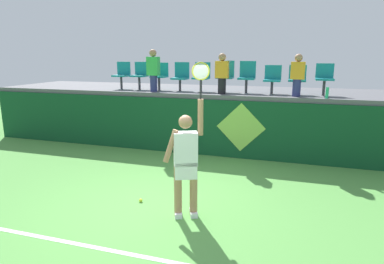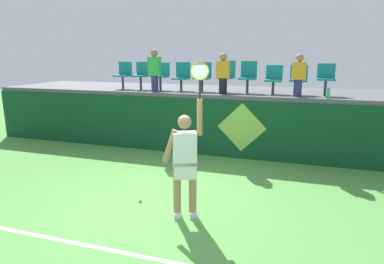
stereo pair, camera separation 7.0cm
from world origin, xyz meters
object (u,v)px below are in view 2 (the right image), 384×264
at_px(stadium_chair_1, 142,74).
at_px(stadium_chair_5, 227,75).
at_px(stadium_chair_0, 124,73).
at_px(stadium_chair_3, 182,75).
at_px(stadium_chair_7, 274,78).
at_px(water_bottle, 328,93).
at_px(spectator_2, 299,75).
at_px(spectator_1, 155,69).
at_px(stadium_chair_4, 203,75).
at_px(tennis_player, 185,160).
at_px(stadium_chair_2, 161,74).
at_px(stadium_chair_8, 299,78).
at_px(stadium_chair_6, 248,75).
at_px(stadium_chair_9, 326,77).
at_px(tennis_ball, 140,200).
at_px(spectator_0, 223,73).

xyz_separation_m(stadium_chair_1, stadium_chair_5, (2.62, 0.01, 0.02)).
bearing_deg(stadium_chair_0, stadium_chair_3, 0.17).
bearing_deg(stadium_chair_7, water_bottle, -27.19).
bearing_deg(spectator_2, spectator_1, 179.97).
relative_size(stadium_chair_4, spectator_1, 0.70).
distance_m(water_bottle, stadium_chair_1, 5.29).
xyz_separation_m(stadium_chair_3, spectator_1, (-0.65, -0.47, 0.18)).
xyz_separation_m(stadium_chair_5, spectator_2, (1.91, -0.47, 0.06)).
bearing_deg(spectator_1, stadium_chair_3, 35.92).
height_order(tennis_player, spectator_1, spectator_1).
bearing_deg(stadium_chair_2, stadium_chair_1, 179.92).
bearing_deg(stadium_chair_7, stadium_chair_8, -0.09).
height_order(water_bottle, stadium_chair_5, stadium_chair_5).
relative_size(stadium_chair_2, stadium_chair_3, 0.98).
bearing_deg(tennis_player, stadium_chair_4, 102.61).
height_order(stadium_chair_0, stadium_chair_6, stadium_chair_6).
xyz_separation_m(stadium_chair_8, stadium_chair_9, (0.66, -0.00, 0.04)).
bearing_deg(stadium_chair_5, tennis_player, -86.36).
height_order(tennis_ball, stadium_chair_2, stadium_chair_2).
xyz_separation_m(stadium_chair_0, spectator_2, (5.14, -0.47, 0.08)).
bearing_deg(stadium_chair_8, tennis_player, -110.82).
bearing_deg(tennis_player, spectator_2, 66.90).
bearing_deg(tennis_ball, stadium_chair_3, 98.75).
xyz_separation_m(stadium_chair_1, stadium_chair_8, (4.53, -0.00, -0.04)).
height_order(spectator_1, spectator_2, spectator_1).
bearing_deg(spectator_0, stadium_chair_0, 171.80).
xyz_separation_m(water_bottle, stadium_chair_8, (-0.70, 0.69, 0.29)).
xyz_separation_m(water_bottle, stadium_chair_2, (-4.59, 0.69, 0.32)).
distance_m(stadium_chair_8, spectator_2, 0.48).
bearing_deg(stadium_chair_6, stadium_chair_0, -179.92).
bearing_deg(stadium_chair_4, spectator_2, -10.29).
xyz_separation_m(stadium_chair_4, stadium_chair_9, (3.27, -0.01, 0.02)).
xyz_separation_m(tennis_ball, stadium_chair_6, (1.29, 4.07, 2.08)).
bearing_deg(stadium_chair_2, stadium_chair_0, 179.93).
bearing_deg(water_bottle, stadium_chair_3, 170.02).
bearing_deg(tennis_player, stadium_chair_7, 76.86).
xyz_separation_m(stadium_chair_5, stadium_chair_6, (0.60, 0.00, -0.01)).
xyz_separation_m(tennis_ball, stadium_chair_7, (1.98, 4.06, 2.02)).
height_order(stadium_chair_0, spectator_2, spectator_2).
xyz_separation_m(stadium_chair_2, stadium_chair_8, (3.89, -0.00, -0.03)).
relative_size(stadium_chair_5, spectator_1, 0.74).
bearing_deg(stadium_chair_9, stadium_chair_0, 179.97).
xyz_separation_m(stadium_chair_0, stadium_chair_6, (3.83, 0.01, 0.01)).
height_order(stadium_chair_5, stadium_chair_9, stadium_chair_5).
height_order(stadium_chair_6, spectator_1, spectator_1).
bearing_deg(stadium_chair_7, stadium_chair_9, -0.08).
bearing_deg(water_bottle, tennis_ball, -134.46).
bearing_deg(stadium_chair_3, stadium_chair_9, -0.13).
relative_size(stadium_chair_9, spectator_0, 0.76).
bearing_deg(stadium_chair_5, stadium_chair_7, -0.25).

